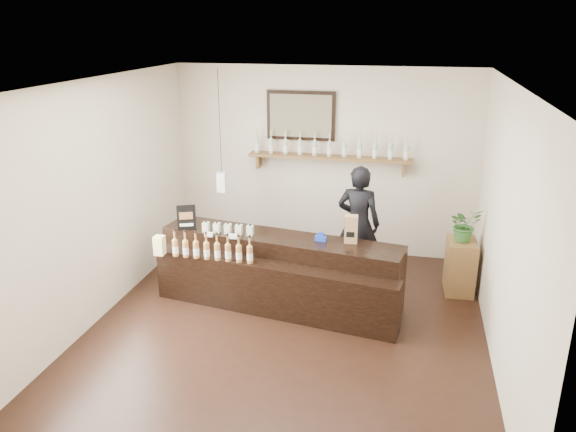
# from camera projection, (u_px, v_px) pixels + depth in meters

# --- Properties ---
(ground) EXTENTS (5.00, 5.00, 0.00)m
(ground) POSITION_uv_depth(u_px,v_px,m) (287.00, 328.00, 6.55)
(ground) COLOR black
(ground) RESTS_ON ground
(room_shell) EXTENTS (5.00, 5.00, 5.00)m
(room_shell) POSITION_uv_depth(u_px,v_px,m) (287.00, 188.00, 5.99)
(room_shell) COLOR beige
(room_shell) RESTS_ON ground
(back_wall_decor) EXTENTS (2.66, 0.96, 1.69)m
(back_wall_decor) POSITION_uv_depth(u_px,v_px,m) (313.00, 139.00, 8.19)
(back_wall_decor) COLOR brown
(back_wall_decor) RESTS_ON ground
(counter) EXTENTS (3.13, 1.29, 1.01)m
(counter) POSITION_uv_depth(u_px,v_px,m) (277.00, 273.00, 7.01)
(counter) COLOR black
(counter) RESTS_ON ground
(promo_sign) EXTENTS (0.23, 0.11, 0.33)m
(promo_sign) POSITION_uv_depth(u_px,v_px,m) (186.00, 218.00, 7.13)
(promo_sign) COLOR black
(promo_sign) RESTS_ON counter
(paper_bag) EXTENTS (0.16, 0.13, 0.34)m
(paper_bag) POSITION_uv_depth(u_px,v_px,m) (351.00, 229.00, 6.72)
(paper_bag) COLOR olive
(paper_bag) RESTS_ON counter
(tape_dispenser) EXTENTS (0.15, 0.07, 0.12)m
(tape_dispenser) POSITION_uv_depth(u_px,v_px,m) (321.00, 237.00, 6.80)
(tape_dispenser) COLOR #1734A6
(tape_dispenser) RESTS_ON counter
(side_cabinet) EXTENTS (0.38, 0.51, 0.72)m
(side_cabinet) POSITION_uv_depth(u_px,v_px,m) (460.00, 266.00, 7.33)
(side_cabinet) COLOR brown
(side_cabinet) RESTS_ON ground
(potted_plant) EXTENTS (0.51, 0.49, 0.44)m
(potted_plant) POSITION_uv_depth(u_px,v_px,m) (465.00, 225.00, 7.14)
(potted_plant) COLOR #2E5F26
(potted_plant) RESTS_ON side_cabinet
(shopkeeper) EXTENTS (0.71, 0.52, 1.81)m
(shopkeeper) POSITION_uv_depth(u_px,v_px,m) (359.00, 216.00, 7.55)
(shopkeeper) COLOR black
(shopkeeper) RESTS_ON ground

